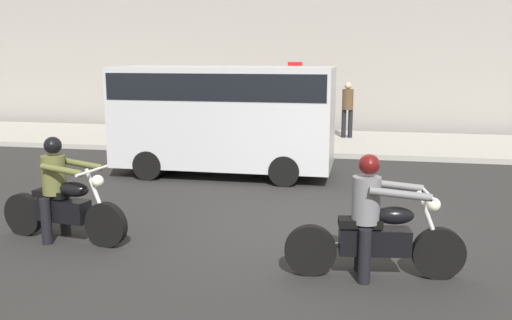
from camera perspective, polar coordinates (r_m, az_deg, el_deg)
name	(u,v)px	position (r m, az deg, el deg)	size (l,w,h in m)	color
ground_plane	(309,225)	(8.85, 5.57, -6.77)	(80.00, 80.00, 0.00)	#242424
sidewalk_slab	(336,143)	(16.62, 8.37, 1.81)	(40.00, 4.40, 0.14)	#99968E
motorcycle_with_rider_gray	(374,227)	(6.81, 12.23, -6.90)	(2.19, 0.73, 1.53)	black
motorcycle_with_rider_olive	(62,199)	(8.42, -19.63, -3.82)	(2.11, 0.74, 1.54)	black
parked_van_silver	(224,113)	(12.26, -3.33, 4.94)	(4.82, 1.96, 2.42)	#B2B5BA
street_sign_post	(295,91)	(16.83, 4.07, 7.15)	(0.44, 0.08, 2.34)	gray
pedestrian_bystander	(348,105)	(17.12, 9.54, 5.63)	(0.34, 0.34, 1.71)	black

